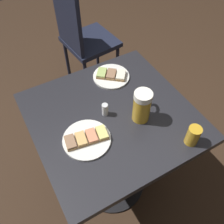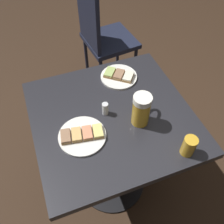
# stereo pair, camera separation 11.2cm
# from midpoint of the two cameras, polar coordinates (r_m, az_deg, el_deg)

# --- Properties ---
(ground_plane) EXTENTS (6.00, 6.00, 0.00)m
(ground_plane) POSITION_cam_midpoint_polar(r_m,az_deg,el_deg) (1.77, 1.88, -15.81)
(ground_plane) COLOR #382619
(cafe_table) EXTENTS (0.73, 0.71, 0.74)m
(cafe_table) POSITION_cam_midpoint_polar(r_m,az_deg,el_deg) (1.27, 2.53, -5.51)
(cafe_table) COLOR black
(cafe_table) RESTS_ON ground_plane
(plate_near) EXTENTS (0.21, 0.21, 0.03)m
(plate_near) POSITION_cam_midpoint_polar(r_m,az_deg,el_deg) (1.06, -3.93, -5.58)
(plate_near) COLOR white
(plate_near) RESTS_ON cafe_table
(plate_far) EXTENTS (0.19, 0.19, 0.03)m
(plate_far) POSITION_cam_midpoint_polar(r_m,az_deg,el_deg) (1.30, 4.09, 8.21)
(plate_far) COLOR white
(plate_far) RESTS_ON cafe_table
(beer_mug) EXTENTS (0.11, 0.11, 0.16)m
(beer_mug) POSITION_cam_midpoint_polar(r_m,az_deg,el_deg) (1.07, 9.87, 0.50)
(beer_mug) COLOR gold
(beer_mug) RESTS_ON cafe_table
(beer_glass_small) EXTENTS (0.05, 0.05, 0.09)m
(beer_glass_small) POSITION_cam_midpoint_polar(r_m,az_deg,el_deg) (1.05, 20.38, -7.62)
(beer_glass_small) COLOR gold
(beer_glass_small) RESTS_ON cafe_table
(salt_shaker) EXTENTS (0.03, 0.03, 0.06)m
(salt_shaker) POSITION_cam_midpoint_polar(r_m,az_deg,el_deg) (1.12, 1.27, 0.59)
(salt_shaker) COLOR silver
(salt_shaker) RESTS_ON cafe_table
(cafe_chair) EXTENTS (0.42, 0.42, 0.94)m
(cafe_chair) POSITION_cam_midpoint_polar(r_m,az_deg,el_deg) (2.01, -0.79, 17.60)
(cafe_chair) COLOR #1E2338
(cafe_chair) RESTS_ON ground_plane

